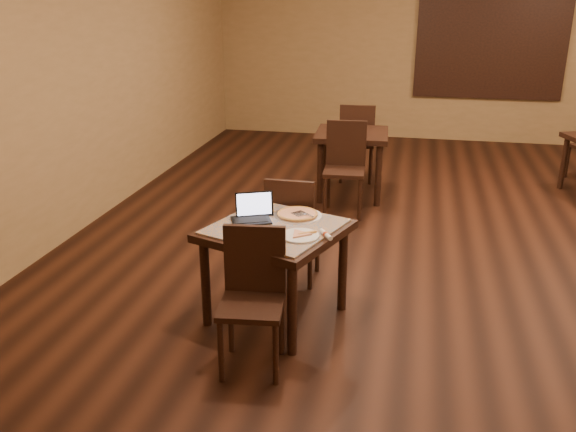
% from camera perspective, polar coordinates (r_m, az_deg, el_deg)
% --- Properties ---
extents(ground, '(10.00, 10.00, 0.00)m').
position_cam_1_polar(ground, '(6.11, 16.45, -3.68)').
color(ground, black).
rests_on(ground, ground).
extents(wall_back, '(8.00, 0.02, 3.00)m').
position_cam_1_polar(wall_back, '(10.64, 15.60, 14.79)').
color(wall_back, '#98794D').
rests_on(wall_back, ground).
extents(wall_left, '(0.02, 10.00, 3.00)m').
position_cam_1_polar(wall_left, '(6.62, -19.68, 11.37)').
color(wall_left, '#98794D').
rests_on(wall_left, ground).
extents(mural, '(2.34, 0.05, 1.64)m').
position_cam_1_polar(mural, '(10.64, 18.41, 14.78)').
color(mural, navy).
rests_on(mural, wall_back).
extents(tiled_table, '(1.18, 1.18, 0.76)m').
position_cam_1_polar(tiled_table, '(4.56, -1.18, -2.11)').
color(tiled_table, black).
rests_on(tiled_table, ground).
extents(chair_main_near, '(0.46, 0.46, 0.96)m').
position_cam_1_polar(chair_main_near, '(4.07, -3.28, -6.91)').
color(chair_main_near, black).
rests_on(chair_main_near, ground).
extents(chair_main_far, '(0.42, 0.42, 0.96)m').
position_cam_1_polar(chair_main_far, '(5.16, 0.37, -0.77)').
color(chair_main_far, black).
rests_on(chair_main_far, ground).
extents(laptop, '(0.35, 0.33, 0.20)m').
position_cam_1_polar(laptop, '(4.64, -3.33, 0.30)').
color(laptop, black).
rests_on(laptop, tiled_table).
extents(plate, '(0.28, 0.28, 0.02)m').
position_cam_1_polar(plate, '(4.31, 1.12, -1.87)').
color(plate, white).
rests_on(plate, tiled_table).
extents(pizza_slice, '(0.24, 0.24, 0.02)m').
position_cam_1_polar(pizza_slice, '(4.31, 1.12, -1.70)').
color(pizza_slice, beige).
rests_on(pizza_slice, plate).
extents(pizza_pan, '(0.38, 0.38, 0.01)m').
position_cam_1_polar(pizza_pan, '(4.72, 0.89, 0.06)').
color(pizza_pan, silver).
rests_on(pizza_pan, tiled_table).
extents(pizza_whole, '(0.32, 0.32, 0.02)m').
position_cam_1_polar(pizza_whole, '(4.71, 0.89, 0.21)').
color(pizza_whole, beige).
rests_on(pizza_whole, pizza_pan).
extents(spatula, '(0.25, 0.24, 0.01)m').
position_cam_1_polar(spatula, '(4.69, 1.09, 0.22)').
color(spatula, silver).
rests_on(spatula, pizza_whole).
extents(napkin_roll, '(0.12, 0.15, 0.04)m').
position_cam_1_polar(napkin_roll, '(4.32, 3.56, -1.74)').
color(napkin_roll, white).
rests_on(napkin_roll, tiled_table).
extents(other_table_b, '(0.90, 0.90, 0.80)m').
position_cam_1_polar(other_table_b, '(7.47, 5.98, 6.82)').
color(other_table_b, black).
rests_on(other_table_b, ground).
extents(other_table_b_chair_near, '(0.47, 0.47, 1.04)m').
position_cam_1_polar(other_table_b_chair_near, '(6.91, 5.36, 5.03)').
color(other_table_b_chair_near, black).
rests_on(other_table_b_chair_near, ground).
extents(other_table_b_chair_far, '(0.47, 0.47, 1.04)m').
position_cam_1_polar(other_table_b_chair_far, '(8.07, 6.47, 7.23)').
color(other_table_b_chair_far, black).
rests_on(other_table_b_chair_far, ground).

